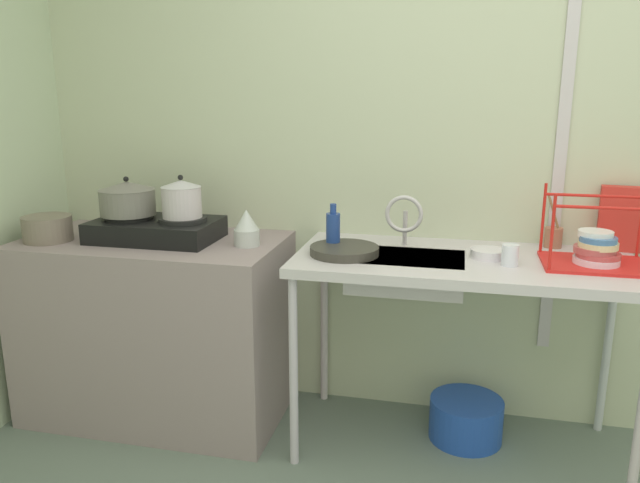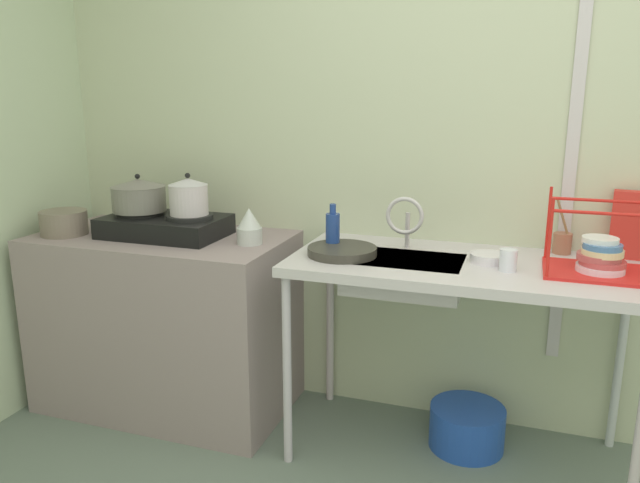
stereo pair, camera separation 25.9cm
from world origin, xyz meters
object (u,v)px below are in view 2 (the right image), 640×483
at_px(pot_on_right_burner, 189,196).
at_px(pot_beside_stove, 64,223).
at_px(faucet, 405,217).
at_px(sink_basin, 404,274).
at_px(bucket_on_floor, 467,427).
at_px(bottle_by_sink, 333,231).
at_px(dish_rack, 600,259).
at_px(cup_by_rack, 507,260).
at_px(cereal_box, 637,226).
at_px(stove, 165,225).
at_px(pot_on_left_burner, 139,195).
at_px(small_bowl_on_drainboard, 488,258).
at_px(utensil_jar, 562,242).
at_px(percolator, 249,227).
at_px(frying_pan, 342,251).

bearing_deg(pot_on_right_burner, pot_beside_stove, -168.14).
bearing_deg(pot_on_right_burner, faucet, 5.16).
distance_m(sink_basin, faucet, 0.24).
bearing_deg(pot_beside_stove, bucket_on_floor, 5.95).
bearing_deg(bucket_on_floor, pot_on_right_burner, -176.88).
bearing_deg(bucket_on_floor, sink_basin, -160.18).
xyz_separation_m(faucet, bottle_by_sink, (-0.29, -0.09, -0.06)).
bearing_deg(sink_basin, faucet, 101.89).
bearing_deg(bucket_on_floor, faucet, 176.54).
height_order(dish_rack, cup_by_rack, dish_rack).
bearing_deg(cereal_box, bucket_on_floor, -153.63).
relative_size(pot_on_right_burner, cereal_box, 0.70).
xyz_separation_m(pot_beside_stove, bottle_by_sink, (1.29, 0.13, 0.03)).
bearing_deg(bucket_on_floor, dish_rack, -10.25).
relative_size(stove, pot_on_left_burner, 2.20).
height_order(small_bowl_on_drainboard, bottle_by_sink, bottle_by_sink).
xyz_separation_m(sink_basin, utensil_jar, (0.60, 0.30, 0.11)).
distance_m(pot_beside_stove, percolator, 0.91).
bearing_deg(pot_on_right_burner, cup_by_rack, -3.13).
height_order(pot_beside_stove, cereal_box, cereal_box).
bearing_deg(frying_pan, percolator, 173.22).
relative_size(cup_by_rack, utensil_jar, 0.36).
distance_m(stove, pot_on_right_burner, 0.20).
bearing_deg(pot_on_left_burner, pot_on_right_burner, 0.00).
relative_size(pot_on_right_burner, percolator, 1.19).
bearing_deg(frying_pan, pot_beside_stove, -177.31).
distance_m(faucet, frying_pan, 0.30).
bearing_deg(dish_rack, pot_beside_stove, -177.14).
bearing_deg(stove, small_bowl_on_drainboard, 0.76).
distance_m(sink_basin, bottle_by_sink, 0.35).
xyz_separation_m(stove, cup_by_rack, (1.53, -0.08, -0.01)).
height_order(small_bowl_on_drainboard, utensil_jar, utensil_jar).
bearing_deg(sink_basin, cereal_box, 19.04).
bearing_deg(cup_by_rack, utensil_jar, 59.05).
bearing_deg(faucet, sink_basin, -78.11).
distance_m(dish_rack, small_bowl_on_drainboard, 0.40).
xyz_separation_m(dish_rack, bottle_by_sink, (-1.03, 0.01, 0.03)).
relative_size(stove, pot_on_right_burner, 2.91).
bearing_deg(frying_pan, cereal_box, 16.48).
distance_m(pot_on_left_burner, dish_rack, 1.99).
bearing_deg(pot_on_left_burner, faucet, 4.06).
height_order(frying_pan, bucket_on_floor, frying_pan).
bearing_deg(pot_on_right_burner, dish_rack, -0.34).
height_order(pot_on_right_burner, dish_rack, pot_on_right_burner).
relative_size(pot_on_left_burner, pot_on_right_burner, 1.32).
bearing_deg(small_bowl_on_drainboard, bucket_on_floor, 131.17).
bearing_deg(cup_by_rack, bucket_on_floor, 129.02).
bearing_deg(cereal_box, cup_by_rack, -136.13).
xyz_separation_m(percolator, cup_by_rack, (1.09, -0.07, -0.04)).
bearing_deg(pot_on_left_burner, bucket_on_floor, 2.58).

